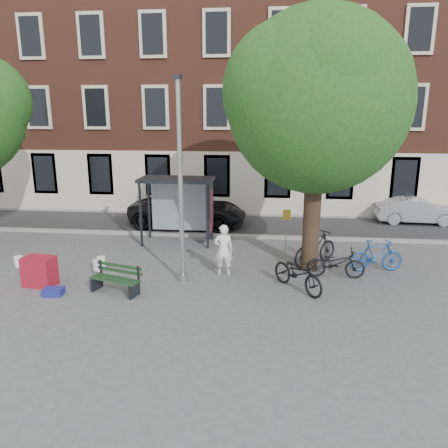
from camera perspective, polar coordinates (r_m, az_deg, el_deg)
ground at (r=13.76m, az=-5.38°, el=-7.43°), size 90.00×90.00×0.00m
road at (r=20.33m, az=-1.54°, el=-0.07°), size 40.00×4.00×0.01m
curb_near at (r=18.40m, az=-2.36°, el=-1.47°), size 40.00×0.25×0.12m
curb_far at (r=22.24m, az=-0.87°, el=1.36°), size 40.00×0.25×0.12m
building_row at (r=25.70m, az=0.19°, el=18.72°), size 30.00×8.00×14.00m
lamppost at (r=12.98m, az=-5.67°, el=4.04°), size 0.28×0.35×6.11m
tree_right at (r=13.96m, az=12.30°, el=16.20°), size 5.76×5.60×8.20m
bus_shelter at (r=17.21m, az=-4.86°, el=3.73°), size 2.85×1.45×2.62m
painter at (r=13.93m, az=-0.06°, el=-3.41°), size 0.65×0.46×1.68m
bench at (r=13.14m, az=-13.94°, el=-7.17°), size 1.63×0.94×0.80m
bike_a at (r=14.26m, az=14.36°, el=-4.98°), size 1.83×0.66×0.96m
bike_b at (r=15.18m, az=19.26°, el=-3.92°), size 1.85×0.80×1.08m
bike_c at (r=13.03m, az=9.63°, el=-6.36°), size 1.82×2.01×1.06m
bike_d at (r=15.21m, az=11.85°, el=-3.11°), size 1.86×1.78×1.21m
car_dark at (r=20.06m, az=-4.69°, el=1.83°), size 5.33×2.51×1.47m
car_silver at (r=22.38m, az=23.83°, el=1.64°), size 3.75×1.39×1.23m
red_stand at (r=14.35m, az=-22.95°, el=-5.71°), size 0.96×0.70×0.90m
blue_crate at (r=13.61m, az=-21.39°, el=-8.23°), size 0.58×0.44×0.20m
bucket_a at (r=15.09m, az=-16.23°, el=-5.22°), size 0.29×0.29×0.36m
bucket_b at (r=16.45m, az=-25.23°, el=-4.43°), size 0.37×0.37×0.36m
bucket_c at (r=15.40m, az=-15.74°, el=-4.78°), size 0.29×0.29×0.36m
notice_sign at (r=16.06m, az=8.15°, el=0.10°), size 0.29×0.07×1.67m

